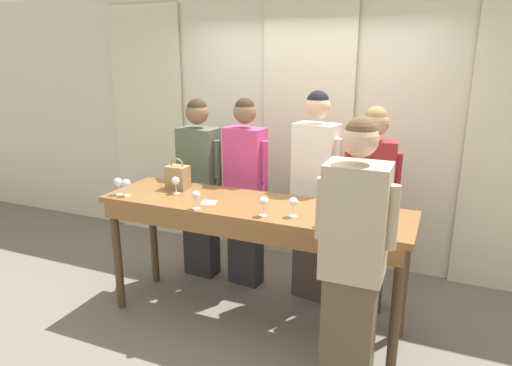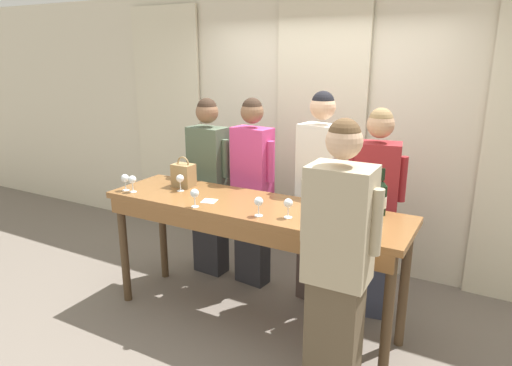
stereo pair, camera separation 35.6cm
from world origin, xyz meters
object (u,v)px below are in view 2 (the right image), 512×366
wine_glass_center_right (180,179)px  guest_cream_sweater (319,195)px  handbag (184,175)px  host_pouring (337,269)px  wine_glass_front_right (259,202)px  guest_olive_jacket (209,184)px  wine_glass_front_mid (195,194)px  wine_glass_center_left (125,179)px  guest_pink_top (252,189)px  wine_glass_center_mid (316,214)px  guest_striped_shirt (374,210)px  wine_glass_front_left (288,204)px  tasting_bar (250,219)px  wine_glass_back_left (132,180)px  wine_bottle (381,198)px

wine_glass_center_right → guest_cream_sweater: (1.03, 0.59, -0.15)m
handbag → host_pouring: 1.81m
wine_glass_front_right → guest_olive_jacket: bearing=140.8°
wine_glass_front_mid → wine_glass_center_right: size_ratio=1.00×
wine_glass_front_right → guest_cream_sweater: (0.15, 0.81, -0.15)m
wine_glass_center_left → guest_pink_top: guest_pink_top is taller
wine_glass_center_left → host_pouring: size_ratio=0.08×
handbag → wine_glass_center_left: (-0.36, -0.34, -0.00)m
wine_glass_center_left → wine_glass_center_mid: same height
guest_striped_shirt → wine_glass_front_mid: bearing=-142.8°
handbag → wine_glass_front_left: handbag is taller
tasting_bar → guest_olive_jacket: (-0.82, 0.62, 0.02)m
guest_olive_jacket → wine_glass_front_right: bearing=-39.2°
wine_glass_center_mid → guest_striped_shirt: bearing=77.8°
handbag → wine_glass_center_mid: (1.38, -0.37, -0.00)m
guest_cream_sweater → host_pouring: guest_cream_sweater is taller
wine_glass_front_mid → wine_glass_back_left: 0.69m
wine_glass_front_mid → guest_olive_jacket: guest_olive_jacket is taller
guest_olive_jacket → wine_glass_back_left: bearing=-104.7°
wine_glass_center_mid → wine_glass_back_left: (-1.66, 0.02, 0.00)m
wine_glass_front_right → guest_olive_jacket: 1.30m
wine_glass_front_mid → host_pouring: 1.29m
wine_glass_center_mid → guest_pink_top: (-0.96, 0.84, -0.19)m
wine_glass_center_mid → wine_glass_back_left: same height
wine_glass_front_mid → wine_glass_center_mid: bearing=2.1°
host_pouring → guest_cream_sweater: bearing=116.1°
wine_glass_front_right → guest_pink_top: size_ratio=0.08×
wine_glass_center_mid → host_pouring: bearing=-50.4°
handbag → wine_glass_center_left: 0.49m
handbag → wine_glass_center_right: bearing=-65.1°
wine_glass_center_right → wine_glass_back_left: (-0.33, -0.22, -0.00)m
wine_glass_front_mid → guest_olive_jacket: (-0.48, 0.87, -0.21)m
wine_bottle → wine_glass_center_right: 1.65m
guest_cream_sweater → guest_striped_shirt: (0.48, 0.00, -0.05)m
handbag → tasting_bar: bearing=-11.3°
wine_glass_center_mid → guest_cream_sweater: (-0.30, 0.84, -0.15)m
wine_glass_front_left → wine_glass_center_right: same height
wine_glass_front_right → guest_cream_sweater: bearing=79.6°
guest_cream_sweater → guest_striped_shirt: 0.48m
wine_glass_front_right → guest_olive_jacket: guest_olive_jacket is taller
wine_bottle → handbag: size_ratio=1.29×
wine_glass_front_left → wine_glass_front_mid: same height
wine_glass_center_left → host_pouring: host_pouring is taller
wine_bottle → wine_glass_front_right: size_ratio=2.42×
handbag → guest_olive_jacket: bearing=97.2°
wine_glass_back_left → guest_pink_top: size_ratio=0.08×
handbag → guest_olive_jacket: (-0.06, 0.47, -0.21)m
guest_pink_top → tasting_bar: bearing=-61.8°
wine_bottle → wine_glass_center_mid: (-0.31, -0.48, -0.02)m
guest_pink_top → wine_glass_center_left: bearing=-134.2°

